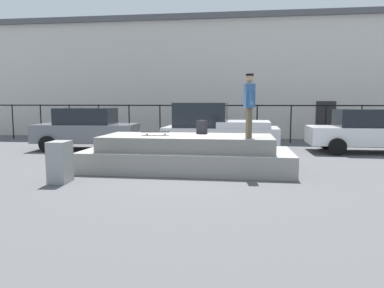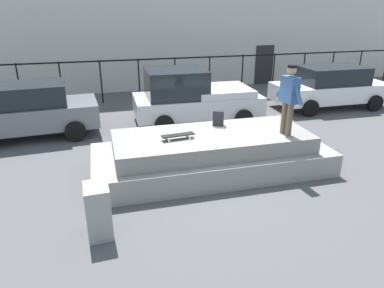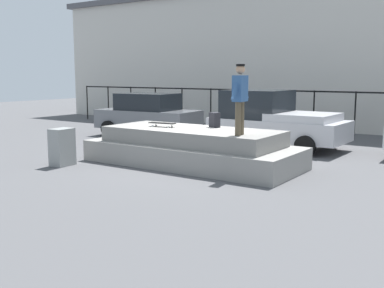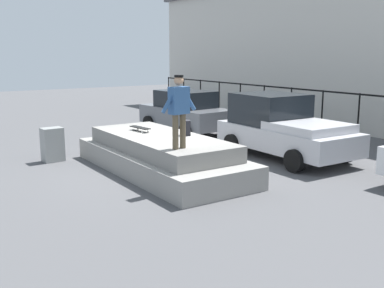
# 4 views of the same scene
# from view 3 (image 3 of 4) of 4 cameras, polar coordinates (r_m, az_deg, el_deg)

# --- Properties ---
(ground_plane) EXTENTS (60.00, 60.00, 0.00)m
(ground_plane) POSITION_cam_3_polar(r_m,az_deg,el_deg) (12.95, -0.17, -2.42)
(ground_plane) COLOR #4C4C4F
(concrete_ledge) EXTENTS (5.94, 2.41, 1.00)m
(concrete_ledge) POSITION_cam_3_polar(r_m,az_deg,el_deg) (12.74, -0.02, -0.53)
(concrete_ledge) COLOR gray
(concrete_ledge) RESTS_ON ground_plane
(skateboarder) EXTENTS (0.30, 1.01, 1.70)m
(skateboarder) POSITION_cam_3_polar(r_m,az_deg,el_deg) (11.26, 5.89, 6.08)
(skateboarder) COLOR brown
(skateboarder) RESTS_ON concrete_ledge
(skateboard) EXTENTS (0.82, 0.29, 0.12)m
(skateboard) POSITION_cam_3_polar(r_m,az_deg,el_deg) (13.07, -3.66, 2.54)
(skateboard) COLOR black
(skateboard) RESTS_ON concrete_ledge
(backpack) EXTENTS (0.34, 0.30, 0.41)m
(backpack) POSITION_cam_3_polar(r_m,az_deg,el_deg) (12.95, 2.77, 2.95)
(backpack) COLOR black
(backpack) RESTS_ON concrete_ledge
(car_grey_sedan_near) EXTENTS (4.20, 2.31, 1.71)m
(car_grey_sedan_near) POSITION_cam_3_polar(r_m,az_deg,el_deg) (18.65, -5.39, 3.61)
(car_grey_sedan_near) COLOR slate
(car_grey_sedan_near) RESTS_ON ground_plane
(car_silver_pickup_mid) EXTENTS (4.50, 2.33, 1.93)m
(car_silver_pickup_mid) POSITION_cam_3_polar(r_m,az_deg,el_deg) (15.88, 9.89, 2.92)
(car_silver_pickup_mid) COLOR #B7B7BC
(car_silver_pickup_mid) RESTS_ON ground_plane
(utility_box) EXTENTS (0.47, 0.62, 1.01)m
(utility_box) POSITION_cam_3_polar(r_m,az_deg,el_deg) (13.11, -15.60, -0.36)
(utility_box) COLOR gray
(utility_box) RESTS_ON ground_plane
(fence_row) EXTENTS (24.06, 0.06, 1.83)m
(fence_row) POSITION_cam_3_polar(r_m,az_deg,el_deg) (19.33, 12.44, 4.67)
(fence_row) COLOR black
(fence_row) RESTS_ON ground_plane
(warehouse_building) EXTENTS (30.66, 7.97, 6.62)m
(warehouse_building) POSITION_cam_3_polar(r_m,az_deg,el_deg) (24.67, 17.65, 10.15)
(warehouse_building) COLOR beige
(warehouse_building) RESTS_ON ground_plane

